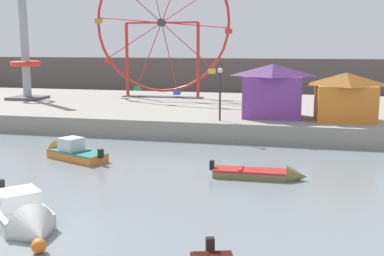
{
  "coord_description": "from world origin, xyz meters",
  "views": [
    {
      "loc": [
        8.83,
        -12.29,
        5.9
      ],
      "look_at": [
        3.41,
        10.38,
        1.86
      ],
      "focal_mm": 44.89,
      "sensor_mm": 36.0,
      "label": 1
    }
  ],
  "objects_px": {
    "motorboat_orange_hull": "(68,152)",
    "promenade_lamp_near": "(220,86)",
    "carnival_booth_purple_stall": "(273,90)",
    "carnival_booth_orange_canopy": "(345,96)",
    "motorboat_olive_wood": "(266,174)",
    "motorboat_pale_grey": "(22,215)",
    "drop_tower_steel_tower": "(25,54)",
    "ferris_wheel_red_frame": "(162,25)",
    "mooring_buoy_orange": "(39,246)"
  },
  "relations": [
    {
      "from": "motorboat_orange_hull",
      "to": "promenade_lamp_near",
      "type": "height_order",
      "value": "promenade_lamp_near"
    },
    {
      "from": "carnival_booth_purple_stall",
      "to": "promenade_lamp_near",
      "type": "height_order",
      "value": "carnival_booth_purple_stall"
    },
    {
      "from": "carnival_booth_orange_canopy",
      "to": "carnival_booth_purple_stall",
      "type": "bearing_deg",
      "value": 169.37
    },
    {
      "from": "motorboat_olive_wood",
      "to": "motorboat_orange_hull",
      "type": "distance_m",
      "value": 10.62
    },
    {
      "from": "motorboat_olive_wood",
      "to": "carnival_booth_purple_stall",
      "type": "relative_size",
      "value": 1.03
    },
    {
      "from": "carnival_booth_purple_stall",
      "to": "promenade_lamp_near",
      "type": "xyz_separation_m",
      "value": [
        -3.09,
        -2.31,
        0.39
      ]
    },
    {
      "from": "motorboat_orange_hull",
      "to": "carnival_booth_orange_canopy",
      "type": "distance_m",
      "value": 17.17
    },
    {
      "from": "motorboat_olive_wood",
      "to": "motorboat_pale_grey",
      "type": "relative_size",
      "value": 0.93
    },
    {
      "from": "motorboat_olive_wood",
      "to": "motorboat_orange_hull",
      "type": "relative_size",
      "value": 0.98
    },
    {
      "from": "drop_tower_steel_tower",
      "to": "carnival_booth_purple_stall",
      "type": "xyz_separation_m",
      "value": [
        21.76,
        -5.75,
        -2.14
      ]
    },
    {
      "from": "motorboat_pale_grey",
      "to": "ferris_wheel_red_frame",
      "type": "distance_m",
      "value": 29.73
    },
    {
      "from": "motorboat_olive_wood",
      "to": "ferris_wheel_red_frame",
      "type": "relative_size",
      "value": 0.34
    },
    {
      "from": "carnival_booth_purple_stall",
      "to": "motorboat_orange_hull",
      "type": "bearing_deg",
      "value": -139.0
    },
    {
      "from": "motorboat_pale_grey",
      "to": "promenade_lamp_near",
      "type": "relative_size",
      "value": 1.41
    },
    {
      "from": "drop_tower_steel_tower",
      "to": "mooring_buoy_orange",
      "type": "relative_size",
      "value": 24.51
    },
    {
      "from": "motorboat_olive_wood",
      "to": "ferris_wheel_red_frame",
      "type": "bearing_deg",
      "value": 116.66
    },
    {
      "from": "motorboat_orange_hull",
      "to": "carnival_booth_orange_canopy",
      "type": "bearing_deg",
      "value": -125.42
    },
    {
      "from": "ferris_wheel_red_frame",
      "to": "motorboat_orange_hull",
      "type": "bearing_deg",
      "value": -87.91
    },
    {
      "from": "drop_tower_steel_tower",
      "to": "promenade_lamp_near",
      "type": "relative_size",
      "value": 3.25
    },
    {
      "from": "carnival_booth_orange_canopy",
      "to": "promenade_lamp_near",
      "type": "height_order",
      "value": "promenade_lamp_near"
    },
    {
      "from": "motorboat_pale_grey",
      "to": "ferris_wheel_red_frame",
      "type": "relative_size",
      "value": 0.36
    },
    {
      "from": "promenade_lamp_near",
      "to": "mooring_buoy_orange",
      "type": "height_order",
      "value": "promenade_lamp_near"
    },
    {
      "from": "ferris_wheel_red_frame",
      "to": "motorboat_olive_wood",
      "type": "bearing_deg",
      "value": -61.9
    },
    {
      "from": "motorboat_pale_grey",
      "to": "mooring_buoy_orange",
      "type": "relative_size",
      "value": 10.67
    },
    {
      "from": "motorboat_orange_hull",
      "to": "drop_tower_steel_tower",
      "type": "distance_m",
      "value": 19.73
    },
    {
      "from": "motorboat_olive_wood",
      "to": "drop_tower_steel_tower",
      "type": "relative_size",
      "value": 0.4
    },
    {
      "from": "motorboat_pale_grey",
      "to": "promenade_lamp_near",
      "type": "distance_m",
      "value": 16.85
    },
    {
      "from": "motorboat_orange_hull",
      "to": "motorboat_olive_wood",
      "type": "bearing_deg",
      "value": -165.26
    },
    {
      "from": "motorboat_orange_hull",
      "to": "drop_tower_steel_tower",
      "type": "height_order",
      "value": "drop_tower_steel_tower"
    },
    {
      "from": "drop_tower_steel_tower",
      "to": "mooring_buoy_orange",
      "type": "height_order",
      "value": "drop_tower_steel_tower"
    },
    {
      "from": "motorboat_orange_hull",
      "to": "motorboat_pale_grey",
      "type": "xyz_separation_m",
      "value": [
        3.14,
        -9.14,
        0.01
      ]
    },
    {
      "from": "ferris_wheel_red_frame",
      "to": "mooring_buoy_orange",
      "type": "xyz_separation_m",
      "value": [
        5.56,
        -30.4,
        -7.45
      ]
    },
    {
      "from": "motorboat_olive_wood",
      "to": "drop_tower_steel_tower",
      "type": "bearing_deg",
      "value": 141.81
    },
    {
      "from": "ferris_wheel_red_frame",
      "to": "carnival_booth_purple_stall",
      "type": "xyz_separation_m",
      "value": [
        10.68,
        -10.11,
        -4.66
      ]
    },
    {
      "from": "carnival_booth_purple_stall",
      "to": "mooring_buoy_orange",
      "type": "bearing_deg",
      "value": -106.21
    },
    {
      "from": "motorboat_pale_grey",
      "to": "promenade_lamp_near",
      "type": "bearing_deg",
      "value": 119.71
    },
    {
      "from": "motorboat_olive_wood",
      "to": "carnival_booth_purple_stall",
      "type": "distance_m",
      "value": 11.27
    },
    {
      "from": "ferris_wheel_red_frame",
      "to": "mooring_buoy_orange",
      "type": "bearing_deg",
      "value": -79.63
    },
    {
      "from": "motorboat_olive_wood",
      "to": "motorboat_pale_grey",
      "type": "bearing_deg",
      "value": -135.71
    },
    {
      "from": "motorboat_olive_wood",
      "to": "mooring_buoy_orange",
      "type": "bearing_deg",
      "value": -122.48
    },
    {
      "from": "motorboat_olive_wood",
      "to": "carnival_booth_orange_canopy",
      "type": "xyz_separation_m",
      "value": [
        4.02,
        10.4,
        2.55
      ]
    },
    {
      "from": "mooring_buoy_orange",
      "to": "carnival_booth_purple_stall",
      "type": "bearing_deg",
      "value": 75.85
    },
    {
      "from": "carnival_booth_purple_stall",
      "to": "motorboat_pale_grey",
      "type": "bearing_deg",
      "value": -112.36
    },
    {
      "from": "motorboat_orange_hull",
      "to": "promenade_lamp_near",
      "type": "distance_m",
      "value": 10.28
    },
    {
      "from": "motorboat_olive_wood",
      "to": "motorboat_orange_hull",
      "type": "height_order",
      "value": "motorboat_orange_hull"
    },
    {
      "from": "drop_tower_steel_tower",
      "to": "motorboat_pale_grey",
      "type": "bearing_deg",
      "value": -58.33
    },
    {
      "from": "motorboat_olive_wood",
      "to": "drop_tower_steel_tower",
      "type": "distance_m",
      "value": 28.26
    },
    {
      "from": "motorboat_olive_wood",
      "to": "promenade_lamp_near",
      "type": "height_order",
      "value": "promenade_lamp_near"
    },
    {
      "from": "ferris_wheel_red_frame",
      "to": "promenade_lamp_near",
      "type": "relative_size",
      "value": 3.89
    },
    {
      "from": "ferris_wheel_red_frame",
      "to": "drop_tower_steel_tower",
      "type": "height_order",
      "value": "ferris_wheel_red_frame"
    }
  ]
}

